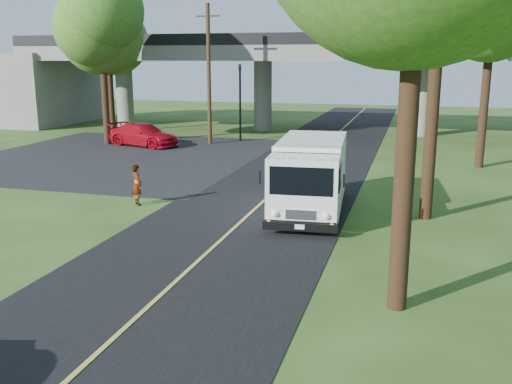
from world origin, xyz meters
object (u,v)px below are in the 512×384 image
at_px(utility_pole, 209,74).
at_px(tree_left_far, 109,33).
at_px(step_van, 310,174).
at_px(pedestrian, 137,185).
at_px(tree_left_lot, 102,21).
at_px(tree_right_far, 498,1).
at_px(traffic_signal, 240,94).
at_px(red_sedan, 144,135).

relative_size(utility_pole, tree_left_far, 0.91).
bearing_deg(step_van, pedestrian, -178.80).
relative_size(utility_pole, pedestrian, 5.63).
xyz_separation_m(utility_pole, tree_left_lot, (-6.29, -2.16, 3.31)).
distance_m(utility_pole, tree_right_far, 17.61).
height_order(utility_pole, tree_left_lot, tree_left_lot).
bearing_deg(traffic_signal, step_van, -65.08).
bearing_deg(step_van, traffic_signal, 110.26).
height_order(utility_pole, red_sedan, utility_pole).
xyz_separation_m(tree_left_far, step_van, (18.86, -19.19, -5.99)).
bearing_deg(pedestrian, red_sedan, -21.94).
bearing_deg(tree_left_lot, tree_left_far, 116.57).
distance_m(tree_right_far, tree_left_lot, 23.09).
bearing_deg(utility_pole, traffic_signal, 53.13).
relative_size(step_van, pedestrian, 4.11).
bearing_deg(pedestrian, tree_left_lot, -14.10).
height_order(traffic_signal, tree_left_far, tree_left_far).
distance_m(step_van, red_sedan, 18.95).
bearing_deg(red_sedan, tree_left_far, 59.85).
xyz_separation_m(tree_right_far, tree_left_far, (-26.00, 8.00, -0.85)).
bearing_deg(tree_left_lot, pedestrian, -56.52).
bearing_deg(pedestrian, tree_left_far, -16.08).
bearing_deg(red_sedan, step_van, -118.01).
bearing_deg(utility_pole, red_sedan, -152.57).
height_order(traffic_signal, step_van, traffic_signal).
xyz_separation_m(utility_pole, tree_right_far, (16.71, -4.16, 3.71)).
distance_m(tree_left_lot, pedestrian, 18.09).
height_order(tree_right_far, step_van, tree_right_far).
bearing_deg(step_van, tree_left_far, 129.83).
distance_m(tree_left_lot, step_van, 21.61).
bearing_deg(utility_pole, pedestrian, -79.81).
distance_m(red_sedan, pedestrian, 15.58).
bearing_deg(pedestrian, utility_pole, -37.38).
xyz_separation_m(utility_pole, pedestrian, (2.88, -16.04, -3.79)).
bearing_deg(tree_right_far, red_sedan, 173.99).
relative_size(traffic_signal, utility_pole, 0.58).
relative_size(tree_right_far, tree_left_far, 1.11).
relative_size(tree_right_far, step_van, 1.67).
height_order(traffic_signal, utility_pole, utility_pole).
bearing_deg(traffic_signal, tree_right_far, -22.07).
bearing_deg(tree_left_lot, traffic_signal, 28.11).
bearing_deg(red_sedan, traffic_signal, -36.38).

